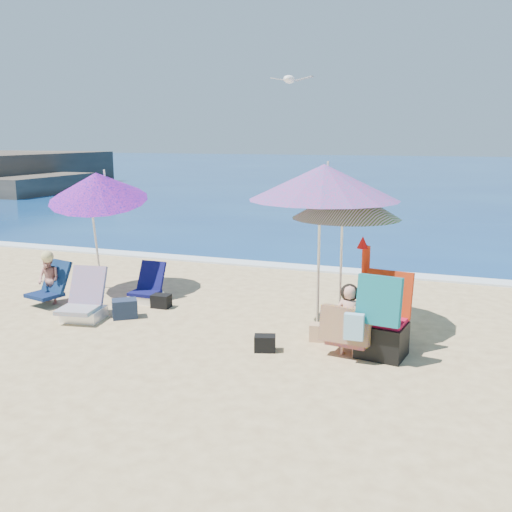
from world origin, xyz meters
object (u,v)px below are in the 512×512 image
(person_left, at_px, (49,279))
(furled_umbrella, at_px, (364,284))
(camp_chair_left, at_px, (383,323))
(person_center, at_px, (348,322))
(umbrella_turquoise, at_px, (324,182))
(chair_navy, at_px, (147,291))
(umbrella_blue, at_px, (97,186))
(seagull, at_px, (289,79))
(camp_chair_right, at_px, (381,326))
(chair_rainbow, at_px, (84,306))
(umbrella_striped, at_px, (347,203))

(person_left, bearing_deg, furled_umbrella, 0.12)
(camp_chair_left, distance_m, person_center, 0.81)
(furled_umbrella, bearing_deg, person_center, -97.29)
(umbrella_turquoise, height_order, person_center, umbrella_turquoise)
(furled_umbrella, bearing_deg, chair_navy, 169.82)
(umbrella_turquoise, height_order, camp_chair_left, umbrella_turquoise)
(person_center, bearing_deg, chair_navy, 160.18)
(person_left, bearing_deg, person_center, -7.12)
(umbrella_blue, height_order, seagull, seagull)
(umbrella_turquoise, distance_m, chair_navy, 3.76)
(umbrella_turquoise, xyz_separation_m, camp_chair_left, (0.93, -0.25, -1.90))
(umbrella_blue, bearing_deg, chair_navy, -11.30)
(chair_navy, distance_m, seagull, 4.29)
(umbrella_turquoise, distance_m, camp_chair_left, 2.13)
(umbrella_blue, distance_m, camp_chair_left, 5.48)
(furled_umbrella, distance_m, chair_navy, 3.95)
(camp_chair_left, relative_size, person_left, 0.94)
(camp_chair_left, xyz_separation_m, camp_chair_right, (0.05, -0.57, 0.14))
(chair_rainbow, bearing_deg, seagull, 39.71)
(furled_umbrella, xyz_separation_m, person_center, (-0.08, -0.66, -0.35))
(umbrella_turquoise, relative_size, camp_chair_left, 2.82)
(chair_rainbow, bearing_deg, person_center, -1.96)
(umbrella_turquoise, relative_size, seagull, 3.37)
(camp_chair_left, bearing_deg, person_center, -116.54)
(person_center, relative_size, person_left, 1.01)
(umbrella_striped, bearing_deg, camp_chair_right, -57.05)
(umbrella_striped, height_order, furled_umbrella, umbrella_striped)
(camp_chair_right, bearing_deg, chair_navy, 163.66)
(furled_umbrella, height_order, seagull, seagull)
(umbrella_blue, distance_m, seagull, 3.80)
(umbrella_striped, xyz_separation_m, person_center, (0.30, -1.22, -1.39))
(person_center, distance_m, seagull, 4.28)
(umbrella_turquoise, relative_size, person_left, 2.66)
(camp_chair_left, xyz_separation_m, person_center, (-0.35, -0.71, 0.19))
(umbrella_blue, xyz_separation_m, camp_chair_right, (5.20, -1.43, -1.53))
(seagull, bearing_deg, umbrella_turquoise, -55.64)
(umbrella_blue, height_order, camp_chair_right, umbrella_blue)
(umbrella_striped, height_order, umbrella_blue, umbrella_blue)
(camp_chair_left, distance_m, seagull, 4.24)
(camp_chair_left, bearing_deg, seagull, 139.04)
(umbrella_blue, distance_m, chair_rainbow, 2.32)
(camp_chair_right, xyz_separation_m, seagull, (-1.93, 2.20, 3.30))
(person_center, bearing_deg, umbrella_striped, 103.83)
(chair_navy, bearing_deg, umbrella_striped, -2.13)
(chair_rainbow, distance_m, seagull, 4.90)
(umbrella_striped, bearing_deg, furled_umbrella, -55.45)
(umbrella_striped, relative_size, furled_umbrella, 1.43)
(chair_navy, relative_size, seagull, 0.89)
(chair_navy, height_order, camp_chair_left, camp_chair_left)
(chair_navy, distance_m, camp_chair_right, 4.34)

